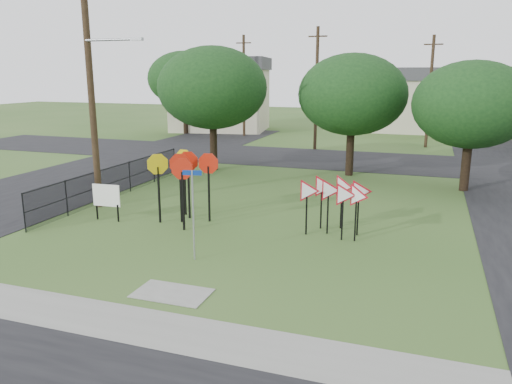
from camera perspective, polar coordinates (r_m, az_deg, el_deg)
ground at (r=15.69m, az=-5.37°, el=-7.98°), size 140.00×140.00×0.00m
sidewalk at (r=12.34m, az=-13.68°, el=-14.53°), size 30.00×1.60×0.02m
planting_strip at (r=11.49m, az=-17.03°, el=-17.01°), size 30.00×0.80×0.02m
street_left at (r=30.04m, az=-18.50°, el=1.81°), size 8.00×50.00×0.02m
street_far at (r=34.30m, az=8.54°, el=3.74°), size 60.00×8.00×0.02m
curb_pad at (r=13.71m, az=-9.58°, el=-11.35°), size 2.00×1.20×0.02m
street_name_sign at (r=15.43m, az=-7.20°, el=-1.94°), size 0.58×0.14×2.86m
stop_sign_cluster at (r=19.49m, az=-8.27°, el=2.36°), size 2.54×2.08×2.74m
yield_sign_cluster at (r=18.01m, az=9.20°, el=-0.10°), size 2.67×1.66×2.09m
info_board at (r=20.48m, az=-16.73°, el=-0.51°), size 1.17×0.12×1.46m
utility_pole_main at (r=22.23m, az=-18.25°, el=11.50°), size 3.55×0.33×10.00m
far_pole_a at (r=38.15m, az=6.92°, el=11.70°), size 1.40×0.24×9.00m
far_pole_b at (r=41.28m, az=19.25°, el=10.84°), size 1.40×0.24×8.50m
far_pole_c at (r=46.18m, az=-1.40°, el=12.08°), size 1.40×0.24×9.00m
fence_run at (r=24.36m, az=-15.71°, el=1.27°), size 0.05×11.55×1.50m
house_left at (r=51.41m, az=-4.06°, el=11.14°), size 10.58×8.88×7.20m
house_mid at (r=53.36m, az=17.05°, el=10.14°), size 8.40×8.40×6.20m
tree_near_left at (r=29.85m, az=-5.00°, el=11.76°), size 6.40×6.40×7.27m
tree_near_mid at (r=28.58m, az=10.96°, el=10.87°), size 6.00×6.00×6.80m
tree_near_right at (r=26.37m, az=23.44°, el=9.13°), size 5.60×5.60×6.33m
tree_far_left at (r=48.59m, az=-8.21°, el=12.70°), size 6.80×6.80×7.73m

